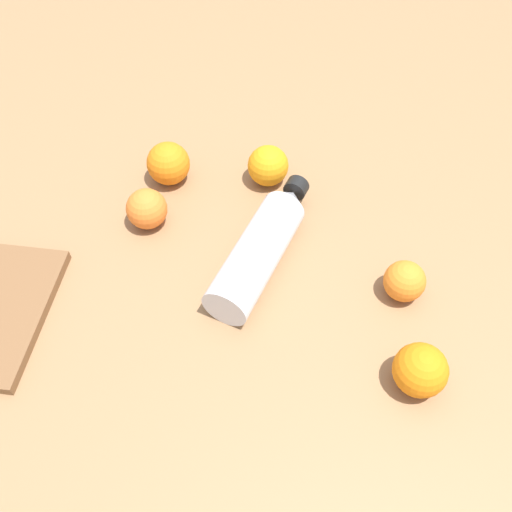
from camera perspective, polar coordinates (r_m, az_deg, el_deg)
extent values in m
plane|color=olive|center=(0.96, 0.84, -1.39)|extent=(2.40, 2.40, 0.00)
cylinder|color=silver|center=(0.92, 0.00, 0.00)|extent=(0.24, 0.16, 0.08)
cone|color=silver|center=(1.01, 3.34, 5.62)|extent=(0.07, 0.09, 0.08)
cylinder|color=black|center=(1.03, 4.07, 6.84)|extent=(0.04, 0.05, 0.04)
sphere|color=orange|center=(1.08, -8.82, 9.19)|extent=(0.08, 0.08, 0.08)
sphere|color=orange|center=(1.07, 1.24, 9.07)|extent=(0.08, 0.08, 0.08)
sphere|color=orange|center=(0.93, 14.72, -2.46)|extent=(0.07, 0.07, 0.07)
sphere|color=orange|center=(0.85, 16.20, -10.97)|extent=(0.08, 0.08, 0.08)
sphere|color=orange|center=(1.01, -10.94, 4.69)|extent=(0.07, 0.07, 0.07)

